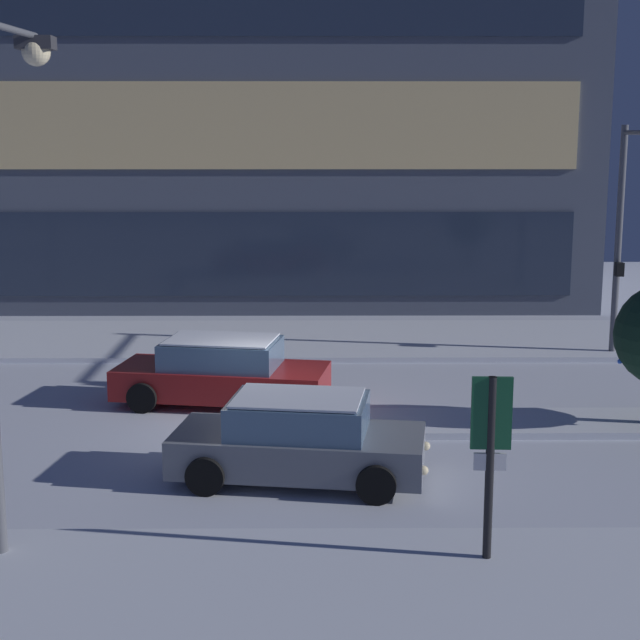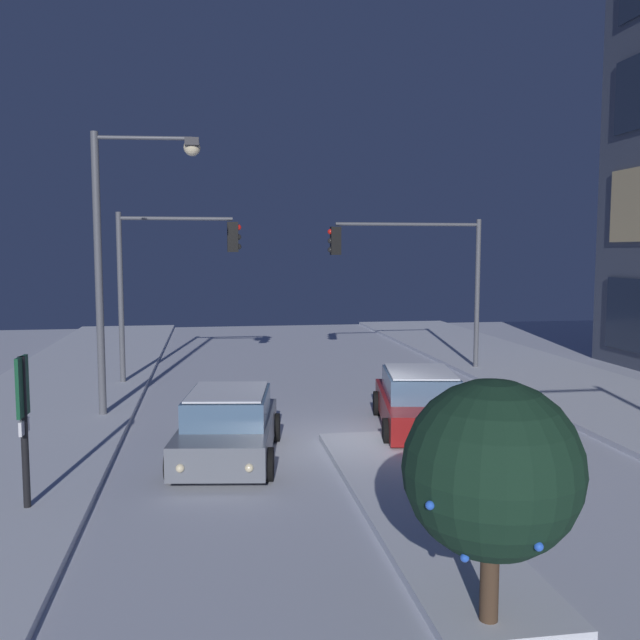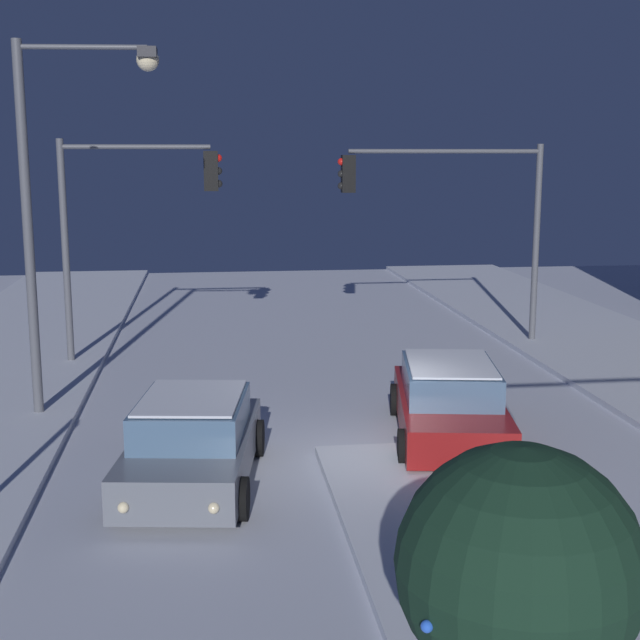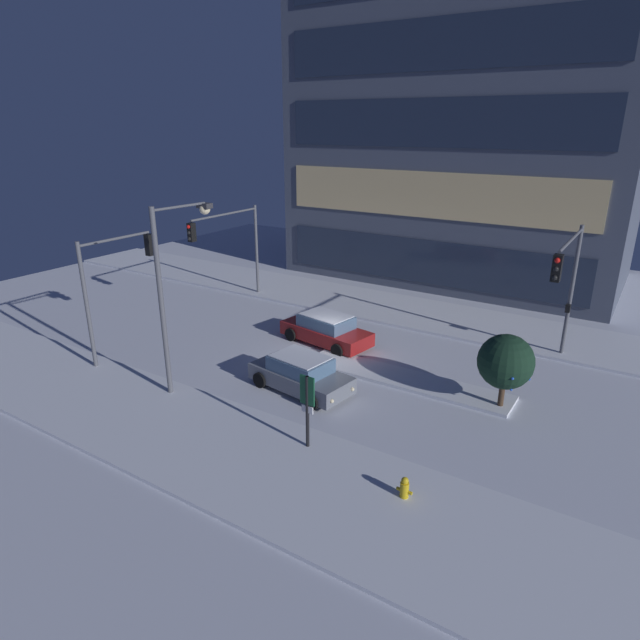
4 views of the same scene
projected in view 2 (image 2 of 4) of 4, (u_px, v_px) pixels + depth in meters
ground at (363, 444)px, 16.10m from camera, size 52.00×52.00×0.00m
median_strip at (409, 502)px, 12.18m from camera, size 9.00×1.80×0.14m
car_near at (228, 427)px, 14.84m from camera, size 4.58×2.56×1.49m
car_far at (420, 402)px, 17.34m from camera, size 4.92×2.67×1.49m
traffic_light_corner_far_left at (415, 263)px, 25.28m from camera, size 0.32×5.74×5.63m
traffic_light_corner_near_left at (171, 265)px, 22.94m from camera, size 0.32×4.06×5.73m
street_lamp_arched at (127, 234)px, 18.06m from camera, size 0.56×2.78×7.51m
parking_info_sign at (24, 415)px, 11.59m from camera, size 0.55×0.12×2.72m
decorated_tree_median at (492, 469)px, 7.96m from camera, size 2.08×2.08×3.01m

